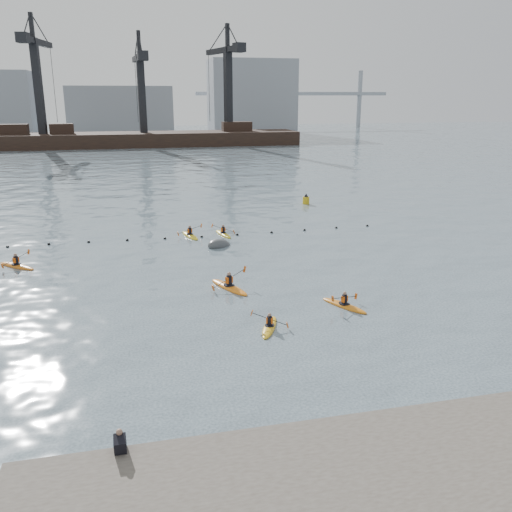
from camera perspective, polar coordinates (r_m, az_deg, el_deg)
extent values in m
plane|color=#35444D|center=(24.17, -0.60, -11.12)|extent=(400.00, 400.00, 0.00)
cube|color=#4C443D|center=(17.01, 6.91, -24.83)|extent=(18.00, 7.00, 1.00)
cube|color=black|center=(18.35, -14.11, -18.69)|extent=(0.38, 0.60, 0.67)
cube|color=black|center=(18.62, -14.08, -18.70)|extent=(0.34, 0.40, 0.24)
sphere|color=#8C6651|center=(18.22, -14.20, -17.53)|extent=(0.21, 0.21, 0.21)
sphere|color=black|center=(45.89, -24.69, 0.86)|extent=(0.24, 0.24, 0.24)
sphere|color=black|center=(45.46, -20.97, 1.15)|extent=(0.24, 0.24, 0.24)
sphere|color=black|center=(45.12, -17.21, 1.40)|extent=(0.24, 0.24, 0.24)
sphere|color=black|center=(44.88, -13.40, 1.62)|extent=(0.24, 0.24, 0.24)
sphere|color=black|center=(44.80, -9.56, 1.82)|extent=(0.24, 0.24, 0.24)
sphere|color=black|center=(44.96, -5.74, 2.02)|extent=(0.24, 0.24, 0.24)
sphere|color=black|center=(45.42, -1.98, 2.24)|extent=(0.24, 0.24, 0.24)
sphere|color=black|center=(46.17, 1.65, 2.48)|extent=(0.24, 0.24, 0.24)
sphere|color=black|center=(47.17, 5.12, 2.72)|extent=(0.24, 0.24, 0.24)
sphere|color=black|center=(48.34, 8.44, 2.95)|extent=(0.24, 0.24, 0.24)
sphere|color=black|center=(49.60, 11.63, 3.13)|extent=(0.24, 0.24, 0.24)
cube|color=black|center=(131.38, -11.66, 11.64)|extent=(72.00, 12.00, 4.50)
cube|color=black|center=(133.11, -24.14, 12.08)|extent=(6.00, 3.00, 2.20)
cube|color=black|center=(131.74, -19.77, 12.50)|extent=(5.00, 3.00, 2.20)
cube|color=black|center=(133.78, -2.03, 13.48)|extent=(7.00, 3.00, 2.20)
cube|color=black|center=(132.03, -21.95, 16.18)|extent=(1.85, 1.85, 20.00)
cube|color=black|center=(135.06, -22.03, 20.17)|extent=(4.31, 17.93, 1.20)
cube|color=black|center=(126.52, -23.34, 20.36)|extent=(2.62, 2.94, 2.00)
cube|color=black|center=(132.79, -22.56, 21.55)|extent=(0.93, 0.93, 5.00)
cube|color=black|center=(130.97, -11.94, 16.33)|extent=(1.73, 1.73, 17.00)
cube|color=black|center=(133.46, -12.28, 19.70)|extent=(2.50, 15.05, 1.20)
cube|color=black|center=(126.04, -11.85, 19.94)|extent=(2.42, 2.78, 2.00)
cube|color=black|center=(131.47, -12.24, 21.12)|extent=(0.87, 0.87, 5.00)
cube|color=black|center=(133.21, -2.95, 17.07)|extent=(1.96, 1.96, 19.00)
cube|color=black|center=(135.90, -3.51, 20.81)|extent=(5.56, 16.73, 1.20)
cube|color=black|center=(128.29, -1.78, 21.09)|extent=(2.80, 3.08, 2.00)
cube|color=black|center=(133.88, -3.03, 22.21)|extent=(0.98, 0.98, 5.00)
cube|color=gray|center=(170.93, -14.08, 14.61)|extent=(30.00, 14.00, 14.00)
cube|color=gray|center=(175.45, -0.46, 16.42)|extent=(26.00, 14.00, 22.00)
cube|color=gray|center=(200.02, 4.02, 16.68)|extent=(70.00, 2.00, 1.20)
cylinder|color=gray|center=(194.03, -3.35, 16.11)|extent=(1.60, 1.60, 20.00)
cylinder|color=gray|center=(208.86, 10.82, 15.88)|extent=(1.60, 1.60, 20.00)
ellipsoid|color=orange|center=(32.95, -2.84, -3.32)|extent=(2.13, 3.62, 0.36)
cylinder|color=black|center=(32.90, -2.84, -3.08)|extent=(0.90, 0.90, 0.07)
cylinder|color=black|center=(32.79, -2.85, -2.56)|extent=(0.34, 0.34, 0.59)
cube|color=#E3550C|center=(32.78, -2.85, -2.52)|extent=(0.48, 0.39, 0.39)
sphere|color=#8C6651|center=(32.66, -2.86, -1.90)|extent=(0.24, 0.24, 0.24)
cylinder|color=black|center=(32.75, -2.85, -2.37)|extent=(2.21, 1.00, 0.80)
cube|color=#D85914|center=(32.27, -4.54, -3.36)|extent=(0.22, 0.21, 0.39)
cube|color=#D85914|center=(33.27, -1.21, -1.40)|extent=(0.22, 0.21, 0.39)
ellipsoid|color=gold|center=(27.45, 1.43, -7.52)|extent=(1.68, 2.83, 0.28)
cylinder|color=black|center=(27.40, 1.43, -7.30)|extent=(0.71, 0.71, 0.05)
cylinder|color=black|center=(27.30, 1.43, -6.82)|extent=(0.27, 0.27, 0.46)
cube|color=#E3550C|center=(27.29, 1.43, -6.79)|extent=(0.37, 0.31, 0.30)
sphere|color=#8C6651|center=(27.18, 1.44, -6.22)|extent=(0.19, 0.19, 0.19)
cylinder|color=black|center=(27.27, 1.43, -6.65)|extent=(1.73, 0.80, 0.59)
cube|color=#D85914|center=(27.31, -0.45, -6.01)|extent=(0.17, 0.17, 0.30)
cube|color=#D85914|center=(27.25, 3.33, -7.28)|extent=(0.17, 0.17, 0.30)
ellipsoid|color=#CB6513|center=(40.43, -23.88, -0.99)|extent=(2.94, 2.77, 0.34)
cylinder|color=black|center=(40.39, -23.90, -0.80)|extent=(0.89, 0.89, 0.06)
cylinder|color=black|center=(40.31, -23.95, -0.40)|extent=(0.32, 0.32, 0.55)
cube|color=#E3550C|center=(40.31, -23.95, -0.37)|extent=(0.43, 0.44, 0.36)
sphere|color=#8C6651|center=(40.22, -24.01, 0.10)|extent=(0.22, 0.22, 0.22)
cylinder|color=black|center=(40.28, -23.97, -0.26)|extent=(1.57, 1.70, 0.50)
cube|color=#D85914|center=(39.74, -25.15, -0.94)|extent=(0.19, 0.19, 0.36)
cube|color=#D85914|center=(40.85, -22.82, 0.41)|extent=(0.19, 0.19, 0.36)
ellipsoid|color=yellow|center=(45.66, -3.47, 2.31)|extent=(1.18, 3.09, 0.30)
cylinder|color=black|center=(45.63, -3.47, 2.46)|extent=(0.67, 0.67, 0.06)
cylinder|color=black|center=(45.57, -3.48, 2.78)|extent=(0.28, 0.28, 0.49)
cube|color=#E3550C|center=(45.56, -3.48, 2.80)|extent=(0.38, 0.27, 0.32)
sphere|color=#8C6651|center=(45.49, -3.48, 3.19)|extent=(0.20, 0.20, 0.20)
cylinder|color=black|center=(45.55, -3.48, 2.90)|extent=(1.92, 0.41, 0.80)
cube|color=#D85914|center=(45.13, -4.63, 3.21)|extent=(0.19, 0.16, 0.32)
cube|color=#D85914|center=(45.98, -2.35, 2.59)|extent=(0.19, 0.16, 0.32)
ellipsoid|color=orange|center=(30.50, 9.27, -5.20)|extent=(1.99, 3.05, 0.31)
cylinder|color=black|center=(30.46, 9.28, -4.98)|extent=(0.79, 0.79, 0.06)
cylinder|color=black|center=(30.36, 9.30, -4.50)|extent=(0.29, 0.29, 0.51)
cube|color=#E3550C|center=(30.35, 9.30, -4.47)|extent=(0.41, 0.35, 0.33)
sphere|color=#8C6651|center=(30.24, 9.33, -3.90)|extent=(0.20, 0.20, 0.20)
cylinder|color=black|center=(30.33, 9.31, -4.33)|extent=(1.89, 1.01, 0.42)
cube|color=#D85914|center=(31.12, 10.47, -4.19)|extent=(0.16, 0.17, 0.33)
cube|color=#D85914|center=(29.55, 8.08, -4.47)|extent=(0.16, 0.17, 0.33)
ellipsoid|color=yellow|center=(45.41, -6.96, 2.14)|extent=(1.40, 3.29, 0.32)
cylinder|color=black|center=(45.38, -6.97, 2.30)|extent=(0.73, 0.73, 0.06)
cylinder|color=black|center=(45.31, -6.98, 2.65)|extent=(0.30, 0.30, 0.53)
cube|color=#E3550C|center=(45.31, -6.98, 2.67)|extent=(0.41, 0.30, 0.34)
sphere|color=#8C6651|center=(45.23, -7.00, 3.08)|extent=(0.21, 0.21, 0.21)
cylinder|color=black|center=(45.29, -6.99, 2.77)|extent=(2.12, 0.55, 0.55)
cube|color=#D85914|center=(45.01, -8.20, 2.32)|extent=(0.16, 0.17, 0.35)
cube|color=#D85914|center=(45.59, -5.78, 3.21)|extent=(0.16, 0.17, 0.35)
ellipsoid|color=#3F4244|center=(42.22, -3.88, 1.07)|extent=(2.70, 2.47, 1.54)
cylinder|color=gold|center=(59.02, 5.28, 5.78)|extent=(0.72, 0.72, 0.92)
cone|color=black|center=(58.90, 5.30, 6.42)|extent=(0.45, 0.45, 0.36)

